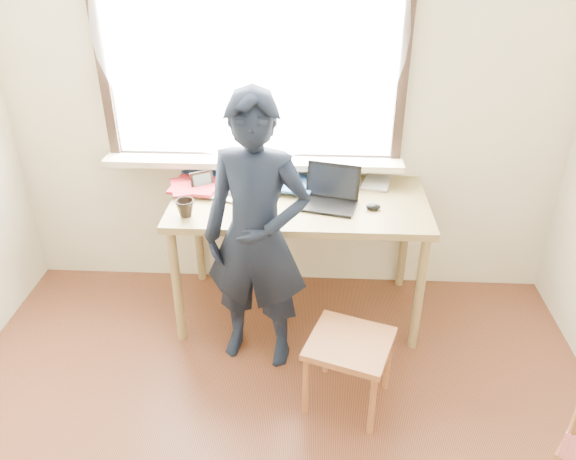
# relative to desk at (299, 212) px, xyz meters

# --- Properties ---
(room_shell) EXTENTS (3.52, 4.02, 2.61)m
(room_shell) POSITION_rel_desk_xyz_m (-0.12, -1.43, 0.91)
(room_shell) COLOR beige
(room_shell) RESTS_ON ground
(desk) EXTENTS (1.51, 0.75, 0.81)m
(desk) POSITION_rel_desk_xyz_m (0.00, 0.00, 0.00)
(desk) COLOR olive
(desk) RESTS_ON ground
(laptop) EXTENTS (0.37, 0.32, 0.21)m
(laptop) POSITION_rel_desk_xyz_m (0.18, -0.04, 0.13)
(laptop) COLOR black
(laptop) RESTS_ON desk
(mug_white) EXTENTS (0.15, 0.15, 0.10)m
(mug_white) POSITION_rel_desk_xyz_m (-0.07, 0.20, 0.13)
(mug_white) COLOR white
(mug_white) RESTS_ON desk
(mug_dark) EXTENTS (0.13, 0.13, 0.10)m
(mug_dark) POSITION_rel_desk_xyz_m (-0.63, -0.23, 0.13)
(mug_dark) COLOR black
(mug_dark) RESTS_ON desk
(mouse) EXTENTS (0.08, 0.06, 0.03)m
(mouse) POSITION_rel_desk_xyz_m (0.42, -0.10, 0.10)
(mouse) COLOR black
(mouse) RESTS_ON desk
(desk_clutter) EXTENTS (0.67, 0.38, 0.04)m
(desk_clutter) POSITION_rel_desk_xyz_m (-0.35, 0.11, 0.11)
(desk_clutter) COLOR #AF202B
(desk_clutter) RESTS_ON desk
(book_a) EXTENTS (0.35, 0.37, 0.03)m
(book_a) POSITION_rel_desk_xyz_m (-0.47, 0.24, 0.10)
(book_a) COLOR white
(book_a) RESTS_ON desk
(book_b) EXTENTS (0.21, 0.25, 0.02)m
(book_b) POSITION_rel_desk_xyz_m (0.39, 0.26, 0.09)
(book_b) COLOR white
(book_b) RESTS_ON desk
(picture_frame) EXTENTS (0.13, 0.08, 0.11)m
(picture_frame) POSITION_rel_desk_xyz_m (-0.60, 0.10, 0.14)
(picture_frame) COLOR black
(picture_frame) RESTS_ON desk
(work_chair) EXTENTS (0.50, 0.49, 0.41)m
(work_chair) POSITION_rel_desk_xyz_m (0.28, -0.77, -0.38)
(work_chair) COLOR #A06034
(work_chair) RESTS_ON ground
(person) EXTENTS (0.63, 0.47, 1.58)m
(person) POSITION_rel_desk_xyz_m (-0.21, -0.41, 0.06)
(person) COLOR black
(person) RESTS_ON ground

